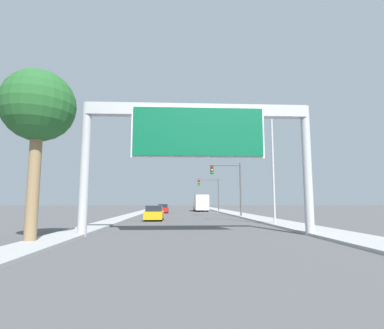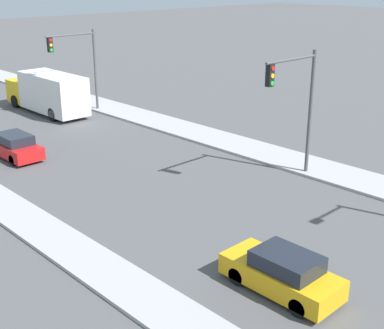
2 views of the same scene
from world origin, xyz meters
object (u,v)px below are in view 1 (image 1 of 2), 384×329
palm_tree_foreground (38,108)px  street_lamp_right (269,157)px  truck_box_primary (201,203)px  traffic_light_mid_block (212,189)px  car_near_center (163,209)px  traffic_light_near_intersection (231,181)px  sign_gantry (198,134)px  car_mid_center (154,213)px

palm_tree_foreground → street_lamp_right: size_ratio=0.85×
truck_box_primary → traffic_light_mid_block: traffic_light_mid_block is taller
car_near_center → traffic_light_near_intersection: size_ratio=0.65×
sign_gantry → car_near_center: size_ratio=3.04×
truck_box_primary → car_mid_center: bearing=-104.0°
car_mid_center → truck_box_primary: size_ratio=0.47×
truck_box_primary → street_lamp_right: bearing=-84.9°
sign_gantry → car_mid_center: bearing=104.1°
traffic_light_mid_block → street_lamp_right: (1.10, -32.56, 1.42)m
traffic_light_near_intersection → palm_tree_foreground: bearing=-120.6°
sign_gantry → traffic_light_near_intersection: sign_gantry is taller
sign_gantry → palm_tree_foreground: palm_tree_foreground is taller
sign_gantry → traffic_light_mid_block: sign_gantry is taller
traffic_light_near_intersection → palm_tree_foreground: (-13.48, -22.80, 1.91)m
car_near_center → truck_box_primary: (7.00, 8.26, 0.91)m
traffic_light_near_intersection → palm_tree_foreground: 26.56m
sign_gantry → street_lamp_right: 10.01m
car_mid_center → palm_tree_foreground: bearing=-104.9°
car_near_center → traffic_light_mid_block: (8.96, 6.35, 3.58)m
car_mid_center → car_near_center: (0.00, 19.79, -0.02)m
car_near_center → traffic_light_mid_block: bearing=35.3°
truck_box_primary → street_lamp_right: size_ratio=0.92×
car_near_center → sign_gantry: bearing=-84.1°
traffic_light_mid_block → street_lamp_right: size_ratio=0.65×
street_lamp_right → truck_box_primary: bearing=95.1°
palm_tree_foreground → traffic_light_mid_block: bearing=72.6°
truck_box_primary → traffic_light_near_intersection: 22.19m
truck_box_primary → traffic_light_near_intersection: traffic_light_near_intersection is taller
sign_gantry → traffic_light_near_intersection: size_ratio=1.99×
traffic_light_mid_block → palm_tree_foreground: 44.89m
car_mid_center → traffic_light_near_intersection: bearing=34.1°
palm_tree_foreground → street_lamp_right: street_lamp_right is taller
traffic_light_near_intersection → street_lamp_right: 12.65m
sign_gantry → car_mid_center: 15.30m
sign_gantry → truck_box_primary: bearing=85.2°
sign_gantry → traffic_light_mid_block: (5.46, 40.12, -1.57)m
street_lamp_right → car_near_center: bearing=111.0°
traffic_light_mid_block → sign_gantry: bearing=-97.8°
car_mid_center → traffic_light_mid_block: traffic_light_mid_block is taller
sign_gantry → traffic_light_near_intersection: (5.57, 20.12, -1.36)m
sign_gantry → traffic_light_near_intersection: 20.92m
car_near_center → palm_tree_foreground: bearing=-96.9°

